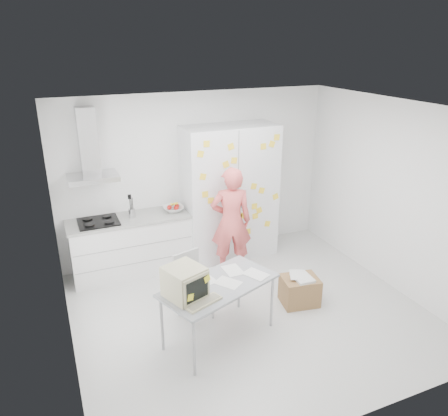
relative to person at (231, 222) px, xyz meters
name	(u,v)px	position (x,y,z in m)	size (l,w,h in m)	color
floor	(249,312)	(-0.22, -1.10, -0.87)	(4.50, 4.00, 0.02)	silver
walls	(228,201)	(-0.22, -0.38, 0.49)	(4.52, 4.01, 2.70)	white
ceiling	(254,109)	(-0.22, -1.10, 1.84)	(4.50, 4.00, 0.02)	white
counter_run	(131,245)	(-1.42, 0.60, -0.38)	(1.84, 0.63, 1.28)	white
range_hood	(89,151)	(-1.87, 0.74, 1.10)	(0.70, 0.48, 1.01)	silver
tall_cabinet	(230,193)	(0.23, 0.57, 0.24)	(1.50, 0.68, 2.20)	silver
person	(231,222)	(0.00, 0.00, 0.00)	(0.62, 0.41, 1.71)	#E25958
desk	(198,285)	(-1.07, -1.50, -0.01)	(1.55, 1.15, 1.11)	gray
chair	(191,281)	(-0.94, -0.86, -0.35)	(0.50, 0.50, 0.89)	#ABAAA9
cardboard_box	(300,290)	(0.52, -1.18, -0.65)	(0.55, 0.47, 0.43)	olive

